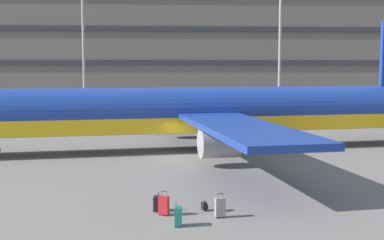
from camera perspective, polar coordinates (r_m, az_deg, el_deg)
The scene contains 11 objects.
ground_plane at distance 34.31m, azimuth -0.81°, elevation -4.43°, with size 600.00×600.00×0.00m, color slate.
terminal_structure at distance 78.34m, azimuth -2.16°, elevation 8.32°, with size 136.86×14.63×19.05m.
airliner at distance 37.58m, azimuth 0.40°, elevation 0.88°, with size 42.95×35.10×10.04m.
light_mast_left at distance 65.04m, azimuth -12.48°, elevation 11.65°, with size 1.80×0.50×22.33m.
light_mast_center_left at distance 66.14m, azimuth 10.19°, elevation 13.19°, with size 1.80×0.50×25.90m.
suitcase_teal at distance 19.70m, azimuth -1.61°, elevation -11.01°, with size 0.28×0.44×0.94m.
suitcase_black at distance 20.81m, azimuth 3.25°, elevation -10.00°, with size 0.45×0.33×1.05m.
suitcase_scuffed at distance 21.75m, azimuth -4.09°, elevation -9.55°, with size 0.31×0.46×0.79m.
suitcase_purple at distance 21.11m, azimuth -3.28°, elevation -9.78°, with size 0.48×0.38×1.03m.
backpack_small at distance 21.76m, azimuth 3.27°, elevation -9.95°, with size 0.41×0.45×0.46m.
backpack_upright at distance 21.78m, azimuth 1.51°, elevation -9.90°, with size 0.36×0.40×0.48m.
Camera 1 is at (-1.37, -33.74, 6.11)m, focal length 46.23 mm.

